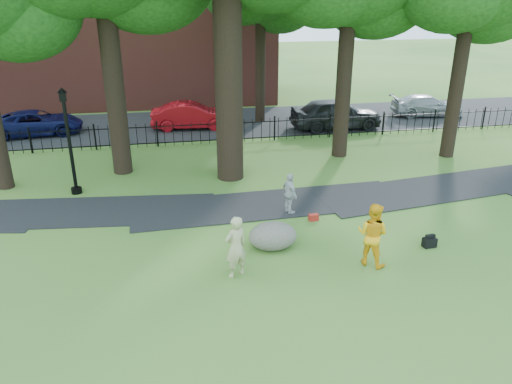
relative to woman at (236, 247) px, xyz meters
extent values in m
plane|color=#2D5A1F|center=(0.89, 0.70, -0.91)|extent=(120.00, 120.00, 0.00)
cube|color=black|center=(1.89, 4.60, -0.91)|extent=(36.07, 3.85, 0.03)
cube|color=black|center=(0.89, 16.70, -0.91)|extent=(80.00, 7.00, 0.02)
cube|color=black|center=(0.89, 12.70, 0.11)|extent=(44.00, 0.04, 0.04)
cube|color=black|center=(0.89, 12.70, -0.73)|extent=(44.00, 0.04, 0.04)
cube|color=brown|center=(-3.11, 24.70, 5.09)|extent=(18.00, 8.00, 12.00)
cylinder|color=black|center=(0.89, 7.70, 4.34)|extent=(1.10, 1.10, 10.50)
ellipsoid|color=#13380F|center=(-6.76, 8.95, 5.91)|extent=(4.80, 4.80, 4.08)
cylinder|color=black|center=(-3.61, 9.20, 3.64)|extent=(0.80, 0.80, 9.10)
cylinder|color=black|center=(6.39, 9.70, 3.29)|extent=(0.70, 0.70, 8.40)
cylinder|color=black|center=(11.39, 8.70, 3.12)|extent=(0.64, 0.64, 8.05)
imported|color=tan|center=(0.00, 0.00, 0.00)|extent=(0.78, 0.67, 1.81)
imported|color=#F8AD14|center=(3.92, -0.05, 0.04)|extent=(1.16, 1.16, 1.89)
imported|color=#B3B3B8|center=(2.45, 3.75, -0.16)|extent=(0.61, 0.95, 1.50)
ellipsoid|color=#676055|center=(1.35, 1.43, -0.47)|extent=(1.81, 1.61, 0.87)
cylinder|color=black|center=(-5.26, 7.07, 0.91)|extent=(0.14, 0.14, 3.63)
cylinder|color=black|center=(-5.26, 7.07, -0.79)|extent=(0.41, 0.41, 0.23)
cube|color=black|center=(-5.26, 7.07, 2.89)|extent=(0.29, 0.29, 0.34)
cone|color=black|center=(-5.26, 7.07, 3.12)|extent=(0.36, 0.36, 0.18)
cube|color=black|center=(6.12, 0.56, -0.76)|extent=(0.42, 0.28, 0.30)
cube|color=maroon|center=(3.14, 3.03, -0.80)|extent=(0.35, 0.25, 0.22)
imported|color=#A10C14|center=(-0.23, 15.85, -0.17)|extent=(4.53, 1.83, 1.46)
imported|color=#0C103D|center=(-8.52, 16.05, -0.25)|extent=(4.97, 2.73, 1.32)
imported|color=black|center=(7.77, 14.37, -0.04)|extent=(5.07, 2.07, 1.72)
imported|color=#96999E|center=(14.29, 16.20, -0.27)|extent=(4.58, 2.32, 1.28)
camera|label=1|loc=(-1.63, -11.88, 6.59)|focal=35.00mm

